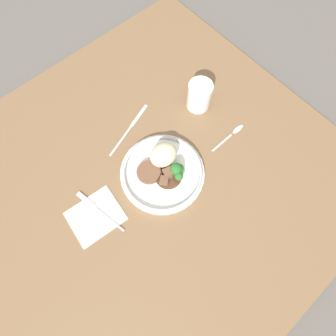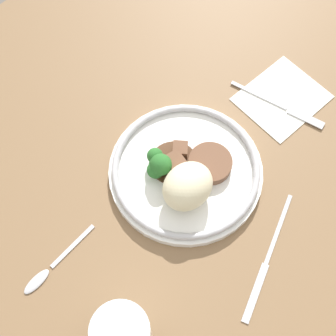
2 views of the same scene
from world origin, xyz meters
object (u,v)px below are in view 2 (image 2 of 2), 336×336
juice_glass (123,335)px  knife (267,260)px  fork (286,108)px  spoon (46,273)px  plate (185,172)px

juice_glass → knife: 0.26m
fork → knife: fork is taller
fork → spoon: (0.51, -0.10, -0.00)m
fork → knife: 0.30m
juice_glass → spoon: (0.02, -0.16, -0.05)m
plate → juice_glass: bearing=23.1°
juice_glass → fork: (-0.50, -0.06, -0.04)m
juice_glass → spoon: 0.17m
fork → knife: bearing=-70.9°
fork → spoon: bearing=-112.4°
knife → spoon: bearing=-62.7°
juice_glass → fork: 0.50m
fork → knife: (0.26, 0.15, -0.00)m
juice_glass → knife: (-0.24, 0.09, -0.05)m
fork → spoon: 0.52m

